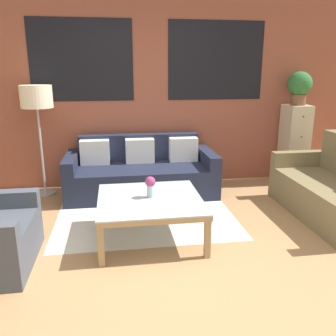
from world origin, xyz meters
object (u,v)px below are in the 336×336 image
object	(u,v)px
drawer_cabinet	(294,144)
flower_vase	(150,185)
potted_plant	(299,86)
settee_vintage	(336,192)
coffee_table	(150,203)
couch_dark	(141,173)
floor_lamp	(37,101)

from	to	relation	value
drawer_cabinet	flower_vase	world-z (taller)	drawer_cabinet
potted_plant	flower_vase	size ratio (longest dim) A/B	2.22
settee_vintage	coffee_table	size ratio (longest dim) A/B	1.58
couch_dark	potted_plant	distance (m)	2.63
floor_lamp	potted_plant	distance (m)	3.69
flower_vase	settee_vintage	bearing A→B (deg)	5.03
couch_dark	coffee_table	distance (m)	1.41
coffee_table	floor_lamp	xyz separation A→B (m)	(-1.32, 1.55, 0.91)
drawer_cabinet	potted_plant	distance (m)	0.86
coffee_table	potted_plant	world-z (taller)	potted_plant
couch_dark	floor_lamp	world-z (taller)	floor_lamp
drawer_cabinet	couch_dark	bearing A→B (deg)	-174.84
settee_vintage	drawer_cabinet	distance (m)	1.44
drawer_cabinet	flower_vase	distance (m)	2.85
flower_vase	potted_plant	bearing A→B (deg)	33.99
floor_lamp	drawer_cabinet	bearing A→B (deg)	1.06
coffee_table	potted_plant	bearing A→B (deg)	34.31
coffee_table	potted_plant	distance (m)	3.06
couch_dark	flower_vase	distance (m)	1.41
coffee_table	potted_plant	size ratio (longest dim) A/B	2.14
drawer_cabinet	potted_plant	world-z (taller)	potted_plant
floor_lamp	couch_dark	bearing A→B (deg)	-6.17
floor_lamp	flower_vase	world-z (taller)	floor_lamp
coffee_table	flower_vase	bearing A→B (deg)	68.77
settee_vintage	floor_lamp	size ratio (longest dim) A/B	1.10
floor_lamp	drawer_cabinet	world-z (taller)	floor_lamp
coffee_table	floor_lamp	distance (m)	2.23
couch_dark	settee_vintage	size ratio (longest dim) A/B	1.24
drawer_cabinet	potted_plant	size ratio (longest dim) A/B	2.42
settee_vintage	flower_vase	distance (m)	2.21
coffee_table	flower_vase	distance (m)	0.19
couch_dark	drawer_cabinet	bearing A→B (deg)	5.16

